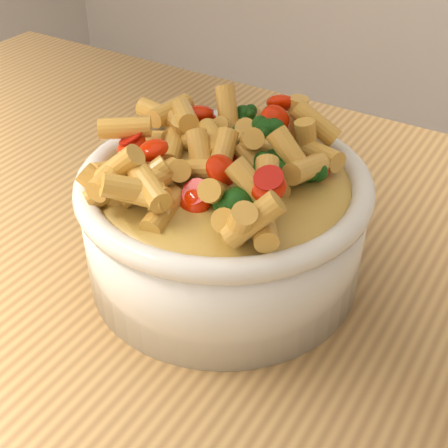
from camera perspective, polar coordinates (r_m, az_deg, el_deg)
The scene contains 3 objects.
table at distance 0.68m, azimuth -4.73°, elevation -9.71°, with size 1.20×0.80×0.90m.
serving_bowl at distance 0.56m, azimuth -0.00°, elevation 0.11°, with size 0.26×0.26×0.11m.
pasta_salad at distance 0.52m, azimuth 0.00°, elevation 6.20°, with size 0.20×0.20×0.05m.
Camera 1 is at (0.30, -0.37, 1.29)m, focal length 50.00 mm.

